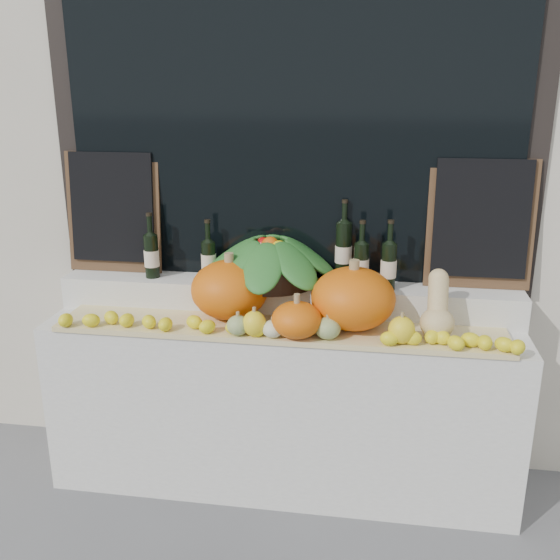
% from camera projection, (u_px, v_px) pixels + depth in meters
% --- Properties ---
extents(storefront_facade, '(7.00, 0.94, 4.50)m').
position_uv_depth(storefront_facade, '(303.00, 32.00, 3.30)').
color(storefront_facade, beige).
rests_on(storefront_facade, ground).
extents(display_sill, '(2.30, 0.55, 0.88)m').
position_uv_depth(display_sill, '(282.00, 403.00, 3.17)').
color(display_sill, silver).
rests_on(display_sill, ground).
extents(rear_tier, '(2.30, 0.25, 0.16)m').
position_uv_depth(rear_tier, '(287.00, 297.00, 3.15)').
color(rear_tier, silver).
rests_on(rear_tier, display_sill).
extents(straw_bedding, '(2.10, 0.32, 0.02)m').
position_uv_depth(straw_bedding, '(278.00, 330.00, 2.91)').
color(straw_bedding, tan).
rests_on(straw_bedding, display_sill).
extents(pumpkin_left, '(0.43, 0.43, 0.28)m').
position_uv_depth(pumpkin_left, '(230.00, 289.00, 2.99)').
color(pumpkin_left, '#DE620B').
rests_on(pumpkin_left, straw_bedding).
extents(pumpkin_right, '(0.47, 0.47, 0.29)m').
position_uv_depth(pumpkin_right, '(353.00, 298.00, 2.86)').
color(pumpkin_right, '#DE620B').
rests_on(pumpkin_right, straw_bedding).
extents(pumpkin_center, '(0.23, 0.23, 0.16)m').
position_uv_depth(pumpkin_center, '(297.00, 320.00, 2.77)').
color(pumpkin_center, '#DE620B').
rests_on(pumpkin_center, straw_bedding).
extents(butternut_squash, '(0.15, 0.21, 0.29)m').
position_uv_depth(butternut_squash, '(438.00, 310.00, 2.77)').
color(butternut_squash, '#D1B47B').
rests_on(butternut_squash, straw_bedding).
extents(decorative_gourds, '(0.83, 0.13, 0.14)m').
position_uv_depth(decorative_gourds, '(312.00, 328.00, 2.76)').
color(decorative_gourds, '#37661E').
rests_on(decorative_gourds, straw_bedding).
extents(lemon_heap, '(2.20, 0.16, 0.06)m').
position_uv_depth(lemon_heap, '(275.00, 330.00, 2.79)').
color(lemon_heap, yellow).
rests_on(lemon_heap, straw_bedding).
extents(produce_bowl, '(0.71, 0.71, 0.24)m').
position_uv_depth(produce_bowl, '(270.00, 260.00, 3.09)').
color(produce_bowl, black).
rests_on(produce_bowl, rear_tier).
extents(wine_bottle_far_left, '(0.08, 0.08, 0.34)m').
position_uv_depth(wine_bottle_far_left, '(152.00, 255.00, 3.17)').
color(wine_bottle_far_left, black).
rests_on(wine_bottle_far_left, rear_tier).
extents(wine_bottle_near_left, '(0.08, 0.08, 0.30)m').
position_uv_depth(wine_bottle_near_left, '(209.00, 259.00, 3.16)').
color(wine_bottle_near_left, black).
rests_on(wine_bottle_near_left, rear_tier).
extents(wine_bottle_tall, '(0.08, 0.08, 0.41)m').
position_uv_depth(wine_bottle_tall, '(343.00, 251.00, 3.10)').
color(wine_bottle_tall, black).
rests_on(wine_bottle_tall, rear_tier).
extents(wine_bottle_near_right, '(0.08, 0.08, 0.33)m').
position_uv_depth(wine_bottle_near_right, '(361.00, 264.00, 3.02)').
color(wine_bottle_near_right, black).
rests_on(wine_bottle_near_right, rear_tier).
extents(wine_bottle_far_right, '(0.08, 0.08, 0.34)m').
position_uv_depth(wine_bottle_far_right, '(389.00, 266.00, 2.98)').
color(wine_bottle_far_right, black).
rests_on(wine_bottle_far_right, rear_tier).
extents(chalkboard_left, '(0.50, 0.08, 0.62)m').
position_uv_depth(chalkboard_left, '(113.00, 210.00, 3.22)').
color(chalkboard_left, '#4C331E').
rests_on(chalkboard_left, rear_tier).
extents(chalkboard_right, '(0.50, 0.08, 0.62)m').
position_uv_depth(chalkboard_right, '(481.00, 222.00, 2.95)').
color(chalkboard_right, '#4C331E').
rests_on(chalkboard_right, rear_tier).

